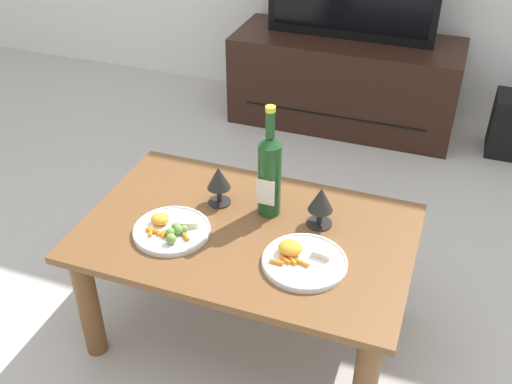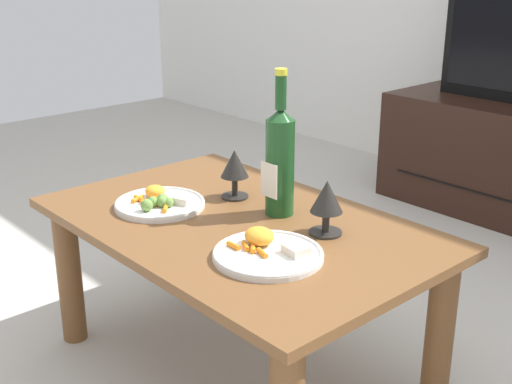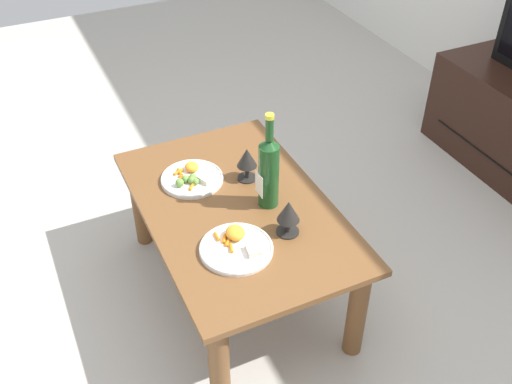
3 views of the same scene
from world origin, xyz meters
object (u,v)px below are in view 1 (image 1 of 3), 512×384
Objects in this scene: dining_table at (247,250)px; goblet_right at (321,201)px; wine_bottle at (270,173)px; goblet_left at (219,180)px; dinner_plate_left at (172,229)px; tv_stand at (344,81)px; dinner_plate_right at (303,259)px.

dining_table is 7.58× the size of goblet_right.
wine_bottle is 0.18m from goblet_left.
dining_table is 4.26× the size of dinner_plate_left.
dinner_plate_left reaches higher than dining_table.
wine_bottle is 1.57× the size of dinner_plate_left.
tv_stand is 1.77m from dinner_plate_right.
dining_table is 0.25m from dinner_plate_left.
goblet_right reaches higher than dinner_plate_right.
goblet_left is 0.57× the size of dinner_plate_left.
dinner_plate_left is at bearing -154.61° from goblet_right.
dining_table is 0.29m from goblet_right.
goblet_left reaches higher than goblet_right.
dinner_plate_right is (0.17, -0.20, -0.14)m from wine_bottle.
dinner_plate_right is (0.26, -1.74, 0.21)m from tv_stand.
goblet_right reaches higher than dining_table.
dinner_plate_left is 0.97× the size of dinner_plate_right.
wine_bottle is 0.18m from goblet_right.
dinner_plate_right is at bearing 0.50° from dinner_plate_left.
goblet_right is at bearing 90.91° from dinner_plate_right.
goblet_left is at bearing -177.33° from wine_bottle.
dinner_plate_left is at bearing -95.31° from tv_stand.
goblet_left is (-0.14, 0.10, 0.18)m from dining_table.
dinner_plate_left is at bearing -179.50° from dinner_plate_right.
wine_bottle is 1.52× the size of dinner_plate_right.
tv_stand is at bearing 84.69° from dinner_plate_left.
dinner_plate_right reaches higher than dinner_plate_left.
tv_stand is 1.58m from wine_bottle.
wine_bottle is 0.35m from dinner_plate_left.
goblet_right is (0.17, -0.01, -0.06)m from wine_bottle.
goblet_right is 0.21m from dinner_plate_right.
wine_bottle reaches higher than dinner_plate_right.
tv_stand is 8.79× the size of goblet_left.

